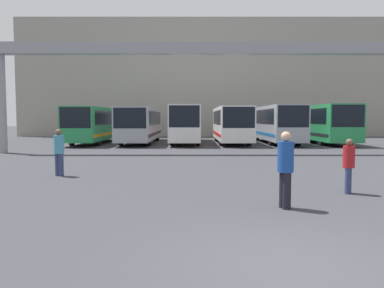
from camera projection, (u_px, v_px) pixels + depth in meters
ground_plane at (291, 267)px, 5.41m from camera, size 200.00×200.00×0.00m
building_backdrop at (204, 82)px, 50.06m from camera, size 44.63×12.00×14.02m
overhead_gantry at (216, 61)px, 23.06m from camera, size 27.22×0.80×6.81m
bus_slot_0 at (96, 123)px, 32.72m from camera, size 2.48×11.28×3.08m
bus_slot_1 at (142, 123)px, 32.99m from camera, size 2.62×11.85×3.04m
bus_slot_2 at (187, 122)px, 32.84m from camera, size 2.45×11.57×3.21m
bus_slot_3 at (232, 123)px, 32.32m from camera, size 2.56×10.56×3.10m
bus_slot_4 at (277, 122)px, 32.71m from camera, size 2.50×11.37×3.21m
bus_slot_5 at (324, 122)px, 32.33m from camera, size 2.62×10.62×3.25m
pedestrian_near_right at (287, 168)px, 8.91m from camera, size 0.38×0.38×1.84m
pedestrian_mid_left at (60, 151)px, 14.00m from camera, size 0.37×0.37×1.76m
pedestrian_near_center at (350, 165)px, 10.69m from camera, size 0.33×0.33×1.58m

